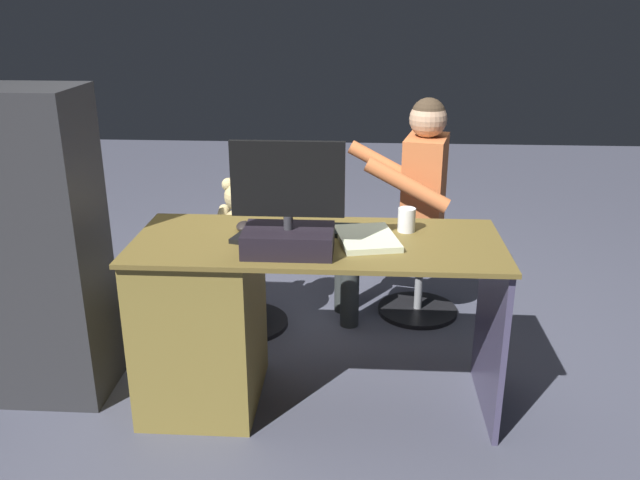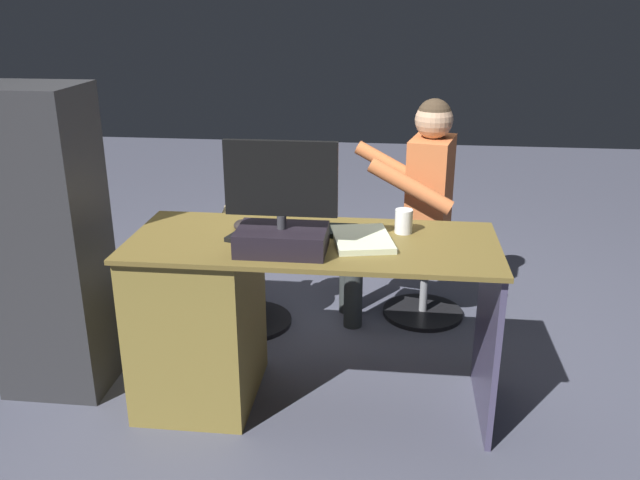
{
  "view_description": "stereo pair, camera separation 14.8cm",
  "coord_description": "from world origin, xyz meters",
  "px_view_note": "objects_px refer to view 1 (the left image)",
  "views": [
    {
      "loc": [
        -0.16,
        2.89,
        1.67
      ],
      "look_at": [
        0.01,
        0.04,
        0.61
      ],
      "focal_mm": 37.23,
      "sensor_mm": 36.0,
      "label": 1
    },
    {
      "loc": [
        -0.31,
        2.87,
        1.67
      ],
      "look_at": [
        0.01,
        0.04,
        0.61
      ],
      "focal_mm": 37.23,
      "sensor_mm": 36.0,
      "label": 2
    }
  ],
  "objects_px": {
    "keyboard": "(309,230)",
    "computer_mouse": "(244,226)",
    "desk": "(223,317)",
    "visitor_chair": "(420,269)",
    "cup": "(407,220)",
    "office_chair_teddy": "(244,281)",
    "teddy_bear": "(241,218)",
    "tv_remote": "(242,236)",
    "monitor": "(288,221)",
    "person": "(408,194)"
  },
  "relations": [
    {
      "from": "desk",
      "to": "tv_remote",
      "type": "distance_m",
      "value": 0.38
    },
    {
      "from": "cup",
      "to": "tv_remote",
      "type": "height_order",
      "value": "cup"
    },
    {
      "from": "cup",
      "to": "visitor_chair",
      "type": "bearing_deg",
      "value": -100.58
    },
    {
      "from": "office_chair_teddy",
      "to": "cup",
      "type": "bearing_deg",
      "value": 145.1
    },
    {
      "from": "monitor",
      "to": "person",
      "type": "distance_m",
      "value": 1.14
    },
    {
      "from": "computer_mouse",
      "to": "tv_remote",
      "type": "relative_size",
      "value": 0.64
    },
    {
      "from": "monitor",
      "to": "person",
      "type": "relative_size",
      "value": 0.36
    },
    {
      "from": "tv_remote",
      "to": "visitor_chair",
      "type": "distance_m",
      "value": 1.3
    },
    {
      "from": "monitor",
      "to": "office_chair_teddy",
      "type": "bearing_deg",
      "value": -67.8
    },
    {
      "from": "desk",
      "to": "keyboard",
      "type": "relative_size",
      "value": 3.53
    },
    {
      "from": "desk",
      "to": "computer_mouse",
      "type": "relative_size",
      "value": 15.42
    },
    {
      "from": "person",
      "to": "keyboard",
      "type": "bearing_deg",
      "value": 59.62
    },
    {
      "from": "monitor",
      "to": "computer_mouse",
      "type": "relative_size",
      "value": 4.45
    },
    {
      "from": "monitor",
      "to": "teddy_bear",
      "type": "distance_m",
      "value": 0.93
    },
    {
      "from": "monitor",
      "to": "computer_mouse",
      "type": "distance_m",
      "value": 0.33
    },
    {
      "from": "person",
      "to": "computer_mouse",
      "type": "bearing_deg",
      "value": 46.6
    },
    {
      "from": "cup",
      "to": "office_chair_teddy",
      "type": "bearing_deg",
      "value": -34.9
    },
    {
      "from": "teddy_bear",
      "to": "person",
      "type": "xyz_separation_m",
      "value": [
        -0.85,
        -0.18,
        0.09
      ]
    },
    {
      "from": "monitor",
      "to": "person",
      "type": "xyz_separation_m",
      "value": [
        -0.52,
        -1.0,
        -0.18
      ]
    },
    {
      "from": "teddy_bear",
      "to": "computer_mouse",
      "type": "bearing_deg",
      "value": 101.3
    },
    {
      "from": "tv_remote",
      "to": "office_chair_teddy",
      "type": "relative_size",
      "value": 0.33
    },
    {
      "from": "teddy_bear",
      "to": "keyboard",
      "type": "bearing_deg",
      "value": 123.24
    },
    {
      "from": "cup",
      "to": "visitor_chair",
      "type": "height_order",
      "value": "cup"
    },
    {
      "from": "office_chair_teddy",
      "to": "person",
      "type": "relative_size",
      "value": 0.38
    },
    {
      "from": "keyboard",
      "to": "computer_mouse",
      "type": "relative_size",
      "value": 4.38
    },
    {
      "from": "computer_mouse",
      "to": "teddy_bear",
      "type": "bearing_deg",
      "value": -78.7
    },
    {
      "from": "keyboard",
      "to": "visitor_chair",
      "type": "height_order",
      "value": "keyboard"
    },
    {
      "from": "office_chair_teddy",
      "to": "keyboard",
      "type": "bearing_deg",
      "value": 123.84
    },
    {
      "from": "cup",
      "to": "office_chair_teddy",
      "type": "height_order",
      "value": "cup"
    },
    {
      "from": "computer_mouse",
      "to": "cup",
      "type": "height_order",
      "value": "cup"
    },
    {
      "from": "desk",
      "to": "cup",
      "type": "relative_size",
      "value": 14.92
    },
    {
      "from": "office_chair_teddy",
      "to": "computer_mouse",
      "type": "bearing_deg",
      "value": 101.56
    },
    {
      "from": "office_chair_teddy",
      "to": "tv_remote",
      "type": "bearing_deg",
      "value": 100.72
    },
    {
      "from": "monitor",
      "to": "tv_remote",
      "type": "height_order",
      "value": "monitor"
    },
    {
      "from": "desk",
      "to": "visitor_chair",
      "type": "bearing_deg",
      "value": -135.35
    },
    {
      "from": "monitor",
      "to": "tv_remote",
      "type": "xyz_separation_m",
      "value": [
        0.2,
        -0.13,
        -0.11
      ]
    },
    {
      "from": "monitor",
      "to": "teddy_bear",
      "type": "xyz_separation_m",
      "value": [
        0.33,
        -0.83,
        -0.27
      ]
    },
    {
      "from": "monitor",
      "to": "cup",
      "type": "distance_m",
      "value": 0.54
    },
    {
      "from": "keyboard",
      "to": "teddy_bear",
      "type": "bearing_deg",
      "value": -56.76
    },
    {
      "from": "desk",
      "to": "person",
      "type": "height_order",
      "value": "person"
    },
    {
      "from": "keyboard",
      "to": "visitor_chair",
      "type": "xyz_separation_m",
      "value": [
        -0.54,
        -0.8,
        -0.5
      ]
    },
    {
      "from": "cup",
      "to": "teddy_bear",
      "type": "bearing_deg",
      "value": -35.56
    },
    {
      "from": "person",
      "to": "visitor_chair",
      "type": "bearing_deg",
      "value": -167.39
    },
    {
      "from": "desk",
      "to": "tv_remote",
      "type": "relative_size",
      "value": 9.87
    },
    {
      "from": "tv_remote",
      "to": "teddy_bear",
      "type": "relative_size",
      "value": 0.4
    },
    {
      "from": "teddy_bear",
      "to": "visitor_chair",
      "type": "bearing_deg",
      "value": -168.19
    },
    {
      "from": "desk",
      "to": "cup",
      "type": "bearing_deg",
      "value": -170.28
    },
    {
      "from": "tv_remote",
      "to": "desk",
      "type": "bearing_deg",
      "value": 19.93
    },
    {
      "from": "person",
      "to": "monitor",
      "type": "bearing_deg",
      "value": 62.7
    },
    {
      "from": "computer_mouse",
      "to": "tv_remote",
      "type": "distance_m",
      "value": 0.1
    }
  ]
}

